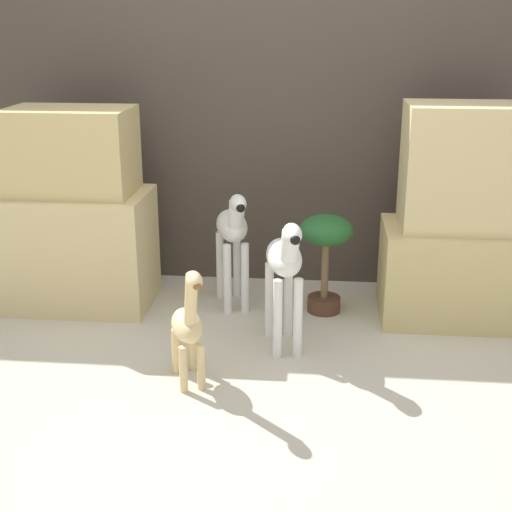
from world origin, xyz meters
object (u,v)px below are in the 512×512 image
Objects in this scene: giraffe_figurine at (188,324)px; zebra_left at (233,233)px; zebra_right at (285,266)px; potted_palm_front at (326,244)px.

zebra_left is at bearing 84.85° from giraffe_figurine.
zebra_right is 1.16× the size of giraffe_figurine.
zebra_left is 1.24× the size of potted_palm_front.
zebra_left reaches higher than giraffe_figurine.
giraffe_figurine is at bearing -95.15° from zebra_left.
zebra_right is 1.00× the size of zebra_left.
zebra_right is 0.59m from zebra_left.
zebra_left is 0.51m from potted_palm_front.
zebra_left is 1.16× the size of giraffe_figurine.
giraffe_figurine is 1.08× the size of potted_palm_front.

